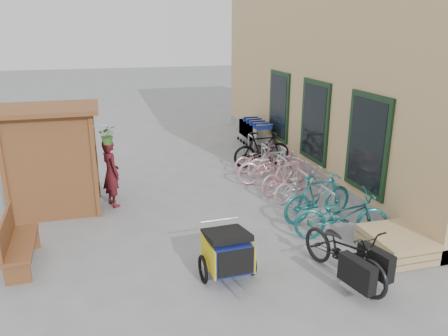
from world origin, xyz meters
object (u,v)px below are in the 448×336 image
object	(u,v)px
cargo_bike	(346,252)
bike_6	(258,158)
pallet_stack	(396,244)
bike_4	(272,166)
bike_7	(262,149)
bike_3	(287,176)
child_trailer	(227,251)
bench	(16,241)
bike_2	(300,184)
kiosk	(47,145)
person_kiosk	(111,173)
bike_0	(341,215)
bike_5	(273,162)
shopping_carts	(253,130)
bike_1	(318,197)

from	to	relation	value
cargo_bike	bike_6	distance (m)	5.83
pallet_stack	bike_4	xyz separation A→B (m)	(-0.81, 4.22, 0.28)
bike_7	pallet_stack	bearing A→B (deg)	-177.23
bike_3	bike_7	distance (m)	2.32
child_trailer	bench	bearing A→B (deg)	156.40
bike_2	kiosk	bearing A→B (deg)	63.23
person_kiosk	bike_0	xyz separation A→B (m)	(4.30, -2.97, -0.31)
kiosk	bike_0	size ratio (longest dim) A/B	1.32
bike_5	pallet_stack	bearing A→B (deg)	-170.72
child_trailer	bike_5	distance (m)	5.33
shopping_carts	cargo_bike	world-z (taller)	shopping_carts
cargo_bike	bike_4	world-z (taller)	cargo_bike
shopping_carts	bike_5	size ratio (longest dim) A/B	1.54
child_trailer	bike_0	xyz separation A→B (m)	(2.57, 0.78, -0.00)
child_trailer	bike_6	size ratio (longest dim) A/B	1.01
shopping_carts	bike_5	world-z (taller)	shopping_carts
child_trailer	bike_7	distance (m)	6.27
cargo_bike	pallet_stack	bearing A→B (deg)	6.67
bench	bike_0	world-z (taller)	bike_0
bike_5	bike_7	size ratio (longest dim) A/B	0.82
pallet_stack	bike_1	size ratio (longest dim) A/B	0.68
child_trailer	bike_1	xyz separation A→B (m)	(2.53, 1.69, 0.03)
kiosk	bench	size ratio (longest dim) A/B	1.62
person_kiosk	bike_0	size ratio (longest dim) A/B	0.85
kiosk	bench	distance (m)	2.69
bike_2	bike_7	world-z (taller)	bike_7
bike_2	bike_7	size ratio (longest dim) A/B	0.89
pallet_stack	bench	size ratio (longest dim) A/B	0.78
kiosk	bike_3	xyz separation A→B (m)	(5.57, -0.44, -1.09)
kiosk	person_kiosk	bearing A→B (deg)	-1.64
pallet_stack	bike_6	xyz separation A→B (m)	(-0.79, 5.31, 0.19)
bike_6	child_trailer	bearing A→B (deg)	145.77
kiosk	shopping_carts	bearing A→B (deg)	33.52
bike_2	bike_5	xyz separation A→B (m)	(0.00, 1.78, 0.02)
child_trailer	bike_5	xyz separation A→B (m)	(2.65, 4.62, -0.06)
bike_7	bike_2	bearing A→B (deg)	176.38
person_kiosk	bike_1	size ratio (longest dim) A/B	0.90
child_trailer	bike_5	world-z (taller)	bike_5
shopping_carts	cargo_bike	xyz separation A→B (m)	(-1.37, -8.52, -0.10)
bench	bike_3	world-z (taller)	bench
kiosk	child_trailer	world-z (taller)	kiosk
pallet_stack	bike_3	bearing A→B (deg)	101.70
shopping_carts	bike_4	size ratio (longest dim) A/B	1.22
person_kiosk	bike_6	distance (m)	4.44
bike_0	bike_2	distance (m)	2.07
bike_7	kiosk	bearing A→B (deg)	105.55
bike_5	bike_6	distance (m)	0.64
pallet_stack	cargo_bike	xyz separation A→B (m)	(-1.37, -0.49, 0.29)
cargo_bike	bike_2	xyz separation A→B (m)	(0.79, 3.42, -0.07)
bike_4	bike_2	bearing A→B (deg)	-161.58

